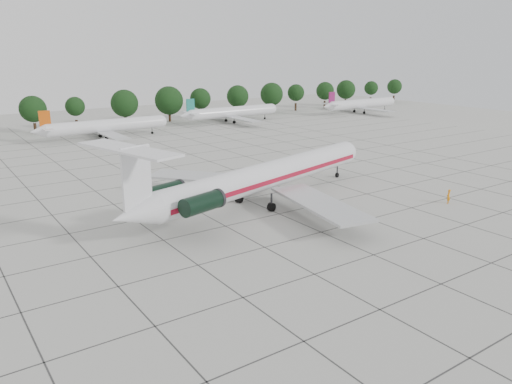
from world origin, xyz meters
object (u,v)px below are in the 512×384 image
Objects in this scene: main_airliner at (258,178)px; bg_airliner_e at (361,104)px; ground_crew at (448,196)px; bg_airliner_d at (232,112)px; bg_airliner_c at (106,126)px.

bg_airliner_e is (85.35, 63.25, -0.95)m from main_airliner.
bg_airliner_d is at bearing -126.32° from ground_crew.
bg_airliner_c is at bearing -179.78° from bg_airliner_e.
bg_airliner_c and bg_airliner_e have the same top height.
main_airliner is 23.40× the size of ground_crew.
bg_airliner_c is at bearing 74.56° from main_airliner.
ground_crew is at bearing -47.43° from main_airliner.
bg_airliner_d is (38.41, 5.72, 0.00)m from bg_airliner_c.
main_airliner is 106.23m from bg_airliner_e.
bg_airliner_d is (38.95, 68.63, -0.95)m from main_airliner.
bg_airliner_e is (63.49, 77.16, 1.93)m from ground_crew.
bg_airliner_c and bg_airliner_d have the same top height.
bg_airliner_c is 38.83m from bg_airliner_d.
ground_crew is 84.32m from bg_airliner_d.
main_airliner reaches higher than bg_airliner_d.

